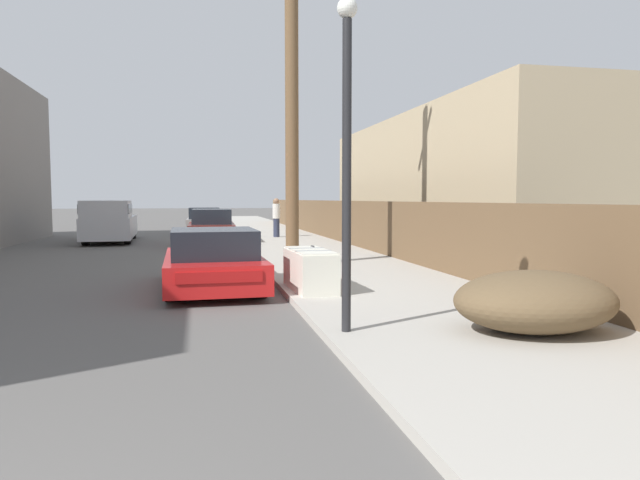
{
  "coord_description": "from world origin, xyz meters",
  "views": [
    {
      "loc": [
        1.64,
        -1.78,
        1.84
      ],
      "look_at": [
        4.77,
        12.84,
        0.76
      ],
      "focal_mm": 32.0,
      "sensor_mm": 36.0,
      "label": 1
    }
  ],
  "objects_px": {
    "street_lamp": "(347,139)",
    "brush_pile": "(535,301)",
    "car_parked_far": "(204,222)",
    "discarded_fridge": "(310,270)",
    "parked_sports_car_red": "(213,262)",
    "pickup_truck": "(109,221)",
    "car_parked_mid": "(212,228)",
    "utility_pole": "(292,89)",
    "pedestrian": "(276,217)"
  },
  "relations": [
    {
      "from": "street_lamp",
      "to": "brush_pile",
      "type": "height_order",
      "value": "street_lamp"
    },
    {
      "from": "car_parked_far",
      "to": "brush_pile",
      "type": "bearing_deg",
      "value": -79.28
    },
    {
      "from": "discarded_fridge",
      "to": "car_parked_far",
      "type": "xyz_separation_m",
      "value": [
        -1.75,
        18.99,
        0.15
      ]
    },
    {
      "from": "parked_sports_car_red",
      "to": "pickup_truck",
      "type": "height_order",
      "value": "pickup_truck"
    },
    {
      "from": "car_parked_mid",
      "to": "brush_pile",
      "type": "height_order",
      "value": "car_parked_mid"
    },
    {
      "from": "parked_sports_car_red",
      "to": "pickup_truck",
      "type": "xyz_separation_m",
      "value": [
        -3.94,
        13.58,
        0.32
      ]
    },
    {
      "from": "discarded_fridge",
      "to": "utility_pole",
      "type": "distance_m",
      "value": 5.73
    },
    {
      "from": "car_parked_far",
      "to": "pickup_truck",
      "type": "xyz_separation_m",
      "value": [
        -3.96,
        -4.26,
        0.23
      ]
    },
    {
      "from": "street_lamp",
      "to": "pedestrian",
      "type": "xyz_separation_m",
      "value": [
        1.57,
        18.35,
        -1.58
      ]
    },
    {
      "from": "pickup_truck",
      "to": "utility_pole",
      "type": "relative_size",
      "value": 0.65
    },
    {
      "from": "street_lamp",
      "to": "pickup_truck",
      "type": "bearing_deg",
      "value": 106.91
    },
    {
      "from": "car_parked_mid",
      "to": "car_parked_far",
      "type": "distance_m",
      "value": 6.39
    },
    {
      "from": "parked_sports_car_red",
      "to": "car_parked_mid",
      "type": "bearing_deg",
      "value": 87.19
    },
    {
      "from": "pickup_truck",
      "to": "street_lamp",
      "type": "distance_m",
      "value": 19.06
    },
    {
      "from": "brush_pile",
      "to": "pickup_truck",
      "type": "bearing_deg",
      "value": 112.92
    },
    {
      "from": "car_parked_mid",
      "to": "car_parked_far",
      "type": "bearing_deg",
      "value": 93.54
    },
    {
      "from": "pickup_truck",
      "to": "pedestrian",
      "type": "relative_size",
      "value": 3.3
    },
    {
      "from": "street_lamp",
      "to": "brush_pile",
      "type": "bearing_deg",
      "value": -12.62
    },
    {
      "from": "utility_pole",
      "to": "pedestrian",
      "type": "relative_size",
      "value": 5.07
    },
    {
      "from": "parked_sports_car_red",
      "to": "brush_pile",
      "type": "distance_m",
      "value": 6.47
    },
    {
      "from": "parked_sports_car_red",
      "to": "pedestrian",
      "type": "bearing_deg",
      "value": 75.52
    },
    {
      "from": "utility_pole",
      "to": "brush_pile",
      "type": "bearing_deg",
      "value": -76.7
    },
    {
      "from": "pickup_truck",
      "to": "street_lamp",
      "type": "bearing_deg",
      "value": 104.0
    },
    {
      "from": "discarded_fridge",
      "to": "street_lamp",
      "type": "distance_m",
      "value": 4.03
    },
    {
      "from": "pedestrian",
      "to": "car_parked_far",
      "type": "bearing_deg",
      "value": 127.54
    },
    {
      "from": "car_parked_far",
      "to": "pedestrian",
      "type": "bearing_deg",
      "value": -51.49
    },
    {
      "from": "parked_sports_car_red",
      "to": "utility_pole",
      "type": "distance_m",
      "value": 5.37
    },
    {
      "from": "car_parked_mid",
      "to": "pickup_truck",
      "type": "height_order",
      "value": "pickup_truck"
    },
    {
      "from": "parked_sports_car_red",
      "to": "pedestrian",
      "type": "xyz_separation_m",
      "value": [
        3.15,
        13.77,
        0.45
      ]
    },
    {
      "from": "street_lamp",
      "to": "parked_sports_car_red",
      "type": "bearing_deg",
      "value": 109.06
    },
    {
      "from": "car_parked_far",
      "to": "street_lamp",
      "type": "relative_size",
      "value": 1.06
    },
    {
      "from": "utility_pole",
      "to": "brush_pile",
      "type": "distance_m",
      "value": 9.14
    },
    {
      "from": "car_parked_mid",
      "to": "brush_pile",
      "type": "distance_m",
      "value": 16.99
    },
    {
      "from": "discarded_fridge",
      "to": "street_lamp",
      "type": "height_order",
      "value": "street_lamp"
    },
    {
      "from": "brush_pile",
      "to": "pedestrian",
      "type": "height_order",
      "value": "pedestrian"
    },
    {
      "from": "discarded_fridge",
      "to": "car_parked_mid",
      "type": "distance_m",
      "value": 12.7
    },
    {
      "from": "discarded_fridge",
      "to": "street_lamp",
      "type": "relative_size",
      "value": 0.43
    },
    {
      "from": "car_parked_mid",
      "to": "discarded_fridge",
      "type": "bearing_deg",
      "value": -81.56
    },
    {
      "from": "car_parked_mid",
      "to": "brush_pile",
      "type": "relative_size",
      "value": 2.08
    },
    {
      "from": "discarded_fridge",
      "to": "utility_pole",
      "type": "relative_size",
      "value": 0.21
    },
    {
      "from": "parked_sports_car_red",
      "to": "car_parked_mid",
      "type": "xyz_separation_m",
      "value": [
        0.24,
        11.46,
        0.1
      ]
    },
    {
      "from": "discarded_fridge",
      "to": "brush_pile",
      "type": "height_order",
      "value": "brush_pile"
    },
    {
      "from": "utility_pole",
      "to": "discarded_fridge",
      "type": "bearing_deg",
      "value": -94.5
    },
    {
      "from": "discarded_fridge",
      "to": "utility_pole",
      "type": "height_order",
      "value": "utility_pole"
    },
    {
      "from": "parked_sports_car_red",
      "to": "street_lamp",
      "type": "height_order",
      "value": "street_lamp"
    },
    {
      "from": "brush_pile",
      "to": "utility_pole",
      "type": "bearing_deg",
      "value": 103.3
    },
    {
      "from": "pickup_truck",
      "to": "pedestrian",
      "type": "bearing_deg",
      "value": 178.6
    },
    {
      "from": "parked_sports_car_red",
      "to": "car_parked_mid",
      "type": "distance_m",
      "value": 11.46
    },
    {
      "from": "car_parked_mid",
      "to": "brush_pile",
      "type": "xyz_separation_m",
      "value": [
        3.72,
        -16.58,
        -0.14
      ]
    },
    {
      "from": "car_parked_far",
      "to": "street_lamp",
      "type": "xyz_separation_m",
      "value": [
        1.56,
        -22.43,
        1.95
      ]
    }
  ]
}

